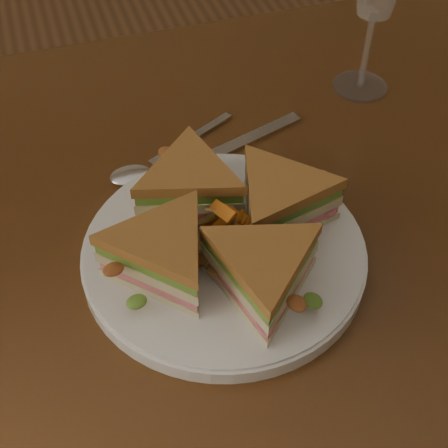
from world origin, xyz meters
name	(u,v)px	position (x,y,z in m)	size (l,w,h in m)	color
table	(167,292)	(0.00, 0.00, 0.65)	(1.20, 0.80, 0.75)	#361D0C
plate	(224,253)	(0.05, -0.05, 0.76)	(0.28, 0.28, 0.02)	white
sandwich_wedges	(224,228)	(0.05, -0.05, 0.80)	(0.28, 0.28, 0.06)	beige
crisps_mound	(224,230)	(0.05, -0.05, 0.79)	(0.09, 0.09, 0.05)	orange
spoon	(146,166)	(0.01, 0.10, 0.75)	(0.17, 0.10, 0.01)	silver
knife	(222,151)	(0.10, 0.10, 0.75)	(0.21, 0.08, 0.00)	silver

